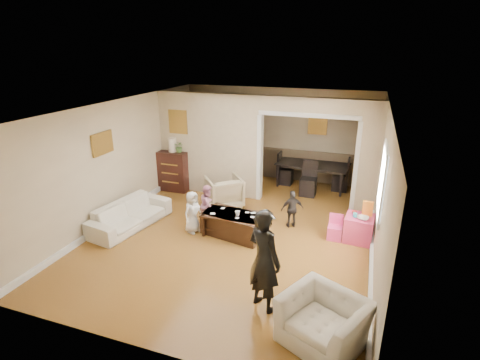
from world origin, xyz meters
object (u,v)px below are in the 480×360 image
at_px(dresser, 174,171).
at_px(child_kneel_a, 193,212).
at_px(dining_table, 312,175).
at_px(child_kneel_b, 208,205).
at_px(child_toddler, 292,209).
at_px(coffee_table, 234,224).
at_px(armchair_back, 224,192).
at_px(armchair_front, 323,321).
at_px(play_table, 359,228).
at_px(coffee_cup, 238,213).
at_px(sofa, 130,214).
at_px(adult_person, 264,260).
at_px(table_lamp, 172,145).
at_px(cyan_cup, 355,215).

bearing_deg(dresser, child_kneel_a, -52.76).
relative_size(dining_table, child_kneel_b, 2.13).
distance_m(child_kneel_b, child_toddler, 1.81).
distance_m(coffee_table, child_kneel_a, 0.89).
xyz_separation_m(armchair_back, coffee_table, (0.73, -1.31, -0.13)).
height_order(coffee_table, dining_table, dining_table).
relative_size(armchair_front, play_table, 1.87).
relative_size(coffee_cup, play_table, 0.19).
xyz_separation_m(child_kneel_b, child_toddler, (1.75, 0.45, -0.03)).
height_order(sofa, armchair_back, armchair_back).
bearing_deg(armchair_back, dining_table, -171.46).
bearing_deg(coffee_cup, adult_person, -60.33).
bearing_deg(coffee_table, sofa, -170.64).
distance_m(armchair_back, play_table, 3.24).
bearing_deg(child_kneel_b, coffee_cup, -122.06).
relative_size(armchair_front, table_lamp, 2.81).
bearing_deg(child_toddler, dining_table, -119.10).
bearing_deg(coffee_cup, child_toddler, 40.10).
relative_size(adult_person, child_kneel_a, 1.79).
bearing_deg(child_kneel_a, play_table, -55.35).
height_order(armchair_back, dining_table, armchair_back).
xyz_separation_m(coffee_table, adult_person, (1.18, -1.95, 0.56)).
xyz_separation_m(dining_table, child_toddler, (-0.03, -2.56, 0.08)).
distance_m(play_table, child_toddler, 1.40).
bearing_deg(child_toddler, coffee_table, 7.10).
xyz_separation_m(coffee_table, dining_table, (1.08, 3.31, 0.10)).
bearing_deg(table_lamp, coffee_table, -38.08).
xyz_separation_m(play_table, adult_person, (-1.25, -2.56, 0.54)).
height_order(play_table, cyan_cup, cyan_cup).
height_order(dining_table, adult_person, adult_person).
distance_m(dresser, child_toddler, 3.61).
bearing_deg(cyan_cup, coffee_table, -166.44).
xyz_separation_m(sofa, child_kneel_a, (1.39, 0.22, 0.17)).
distance_m(table_lamp, coffee_table, 3.19).
relative_size(dresser, coffee_table, 0.85).
bearing_deg(cyan_cup, coffee_cup, -164.65).
height_order(coffee_table, adult_person, adult_person).
xyz_separation_m(child_kneel_a, child_toddler, (1.90, 0.90, -0.03)).
xyz_separation_m(armchair_back, coffee_cup, (0.83, -1.36, 0.15)).
bearing_deg(cyan_cup, adult_person, -114.56).
xyz_separation_m(dresser, dining_table, (3.46, 1.44, -0.20)).
bearing_deg(child_kneel_a, armchair_back, 16.78).
relative_size(dining_table, child_kneel_a, 2.12).
xyz_separation_m(dresser, adult_person, (3.57, -3.82, 0.27)).
relative_size(child_kneel_a, child_kneel_b, 1.00).
bearing_deg(coffee_cup, dining_table, 73.73).
xyz_separation_m(dresser, child_kneel_a, (1.53, -2.02, -0.09)).
distance_m(table_lamp, child_kneel_b, 2.43).
distance_m(armchair_back, armchair_front, 4.65).
xyz_separation_m(cyan_cup, dining_table, (-1.25, 2.74, -0.23)).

